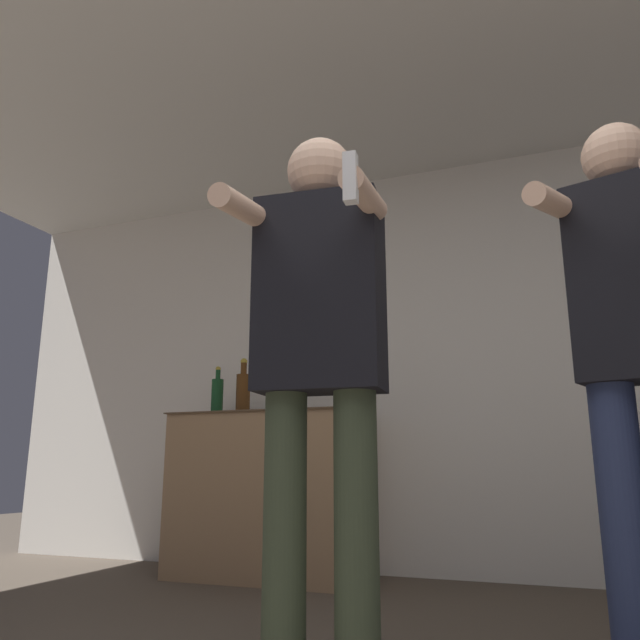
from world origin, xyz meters
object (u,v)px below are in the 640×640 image
at_px(bottle_tall_gin, 217,396).
at_px(bottle_amber_bourbon, 301,393).
at_px(person_woman_foreground, 319,345).
at_px(person_man_side, 638,348).
at_px(bottle_clear_vodka, 243,392).

xyz_separation_m(bottle_tall_gin, bottle_amber_bourbon, (0.58, -0.00, -0.01)).
relative_size(bottle_amber_bourbon, person_woman_foreground, 0.19).
xyz_separation_m(bottle_tall_gin, person_man_side, (2.29, -1.35, -0.09)).
bearing_deg(bottle_tall_gin, bottle_clear_vodka, 0.00).
distance_m(bottle_clear_vodka, person_woman_foreground, 2.06).
distance_m(bottle_amber_bourbon, person_man_side, 2.18).
distance_m(bottle_tall_gin, person_woman_foreground, 2.17).
bearing_deg(person_man_side, bottle_tall_gin, 149.45).
xyz_separation_m(bottle_amber_bourbon, bottle_clear_vodka, (-0.40, 0.00, 0.02)).
bearing_deg(bottle_tall_gin, bottle_amber_bourbon, -0.00).
height_order(bottle_clear_vodka, person_man_side, person_man_side).
bearing_deg(person_woman_foreground, person_man_side, 20.06).
height_order(bottle_amber_bourbon, person_woman_foreground, person_woman_foreground).
distance_m(bottle_amber_bourbon, bottle_clear_vodka, 0.40).
xyz_separation_m(bottle_clear_vodka, person_man_side, (2.11, -1.35, -0.11)).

